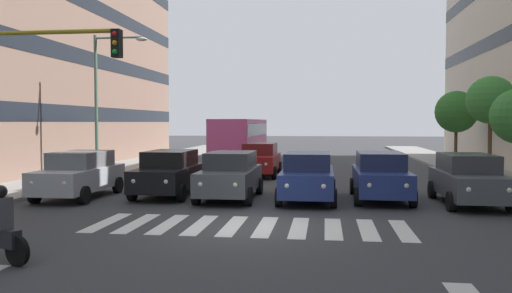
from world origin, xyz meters
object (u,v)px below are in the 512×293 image
at_px(car_4, 169,173).
at_px(car_row2_0, 260,159).
at_px(traffic_light_gantry, 8,89).
at_px(street_tree_3, 456,112).
at_px(car_0, 468,179).
at_px(car_3, 230,175).
at_px(car_2, 308,176).
at_px(car_5, 80,174).
at_px(street_tree_2, 491,100).
at_px(car_1, 380,176).
at_px(bus_behind_traffic, 241,136).
at_px(street_lamp_right, 104,90).

xyz_separation_m(car_4, car_row2_0, (-2.54, -7.66, 0.00)).
distance_m(traffic_light_gantry, street_tree_3, 26.14).
xyz_separation_m(car_0, car_3, (8.27, -0.22, 0.00)).
distance_m(car_0, car_2, 5.45).
height_order(car_0, car_5, same).
distance_m(car_row2_0, street_tree_3, 13.51).
relative_size(car_5, street_tree_2, 0.88).
distance_m(car_0, street_tree_2, 11.22).
bearing_deg(car_1, bus_behind_traffic, -64.98).
bearing_deg(car_2, car_4, -6.32).
bearing_deg(car_3, street_tree_2, -140.46).
relative_size(street_lamp_right, street_tree_3, 1.51).
distance_m(car_4, car_5, 3.29).
bearing_deg(bus_behind_traffic, car_2, 106.91).
relative_size(car_5, bus_behind_traffic, 0.42).
relative_size(car_0, car_row2_0, 1.00).
distance_m(car_row2_0, traffic_light_gantry, 14.59).
xyz_separation_m(car_5, street_lamp_right, (1.77, -6.29, 3.51)).
bearing_deg(traffic_light_gantry, car_4, -117.92).
distance_m(car_row2_0, street_tree_2, 12.44).
relative_size(car_3, bus_behind_traffic, 0.42).
distance_m(car_0, car_1, 2.93).
bearing_deg(car_1, car_4, -0.68).
bearing_deg(traffic_light_gantry, street_tree_3, -130.33).
bearing_deg(car_3, street_lamp_right, -38.44).
bearing_deg(traffic_light_gantry, car_3, -137.33).
height_order(car_2, street_lamp_right, street_lamp_right).
bearing_deg(car_2, car_5, 2.68).
height_order(car_row2_0, traffic_light_gantry, traffic_light_gantry).
xyz_separation_m(car_0, traffic_light_gantry, (13.69, 4.77, 2.85)).
distance_m(car_row2_0, bus_behind_traffic, 9.57).
bearing_deg(bus_behind_traffic, traffic_light_gantry, 82.51).
bearing_deg(street_tree_2, traffic_light_gantry, 40.55).
height_order(car_1, car_3, same).
bearing_deg(car_row2_0, car_5, 56.70).
distance_m(car_1, car_4, 7.90).
bearing_deg(car_5, car_3, -175.68).
xyz_separation_m(street_lamp_right, street_tree_3, (-18.88, -9.06, -0.95)).
height_order(car_row2_0, street_lamp_right, street_lamp_right).
distance_m(car_2, car_3, 2.82).
xyz_separation_m(car_0, car_1, (2.85, -0.69, 0.00)).
distance_m(car_3, car_4, 2.54).
xyz_separation_m(car_4, street_tree_3, (-13.97, -14.37, 2.56)).
relative_size(car_row2_0, street_tree_3, 0.97).
distance_m(car_0, bus_behind_traffic, 20.66).
height_order(car_1, car_4, same).
relative_size(car_row2_0, street_tree_2, 0.88).
bearing_deg(street_lamp_right, car_1, 157.13).
bearing_deg(car_2, street_tree_2, -132.74).
distance_m(car_3, bus_behind_traffic, 17.59).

